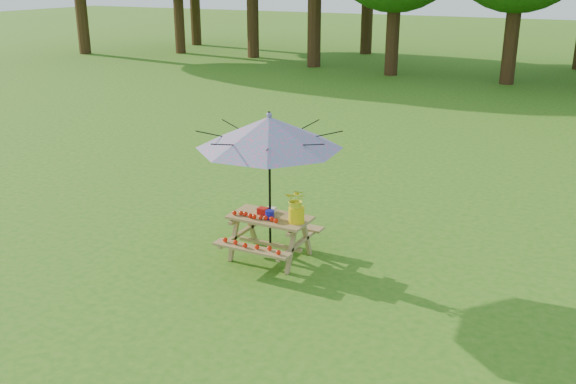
% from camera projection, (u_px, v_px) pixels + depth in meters
% --- Properties ---
extents(picnic_table, '(1.20, 1.32, 0.67)m').
position_uv_depth(picnic_table, '(270.00, 238.00, 9.62)').
color(picnic_table, '#9D7E47').
rests_on(picnic_table, ground).
extents(patio_umbrella, '(2.67, 2.67, 2.25)m').
position_uv_depth(patio_umbrella, '(269.00, 132.00, 9.09)').
color(patio_umbrella, black).
rests_on(patio_umbrella, ground).
extents(produce_bins, '(0.32, 0.39, 0.13)m').
position_uv_depth(produce_bins, '(268.00, 212.00, 9.52)').
color(produce_bins, red).
rests_on(produce_bins, picnic_table).
extents(tomatoes_row, '(0.77, 0.13, 0.07)m').
position_uv_depth(tomatoes_row, '(255.00, 216.00, 9.41)').
color(tomatoes_row, red).
rests_on(tomatoes_row, picnic_table).
extents(flower_bucket, '(0.36, 0.33, 0.52)m').
position_uv_depth(flower_bucket, '(297.00, 204.00, 9.20)').
color(flower_bucket, yellow).
rests_on(flower_bucket, picnic_table).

